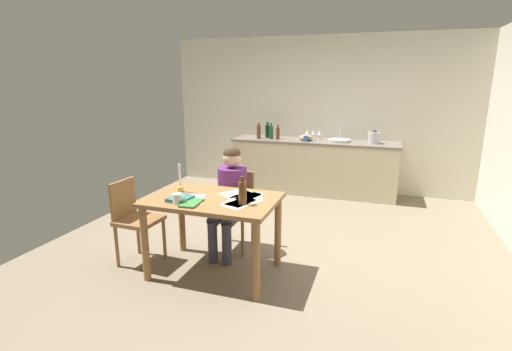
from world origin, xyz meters
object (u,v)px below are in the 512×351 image
Objects in this scene: chair_side_empty at (134,217)px; bottle_oil at (259,132)px; chair_at_table at (235,206)px; sink_unit at (339,140)px; bottle_sauce at (278,133)px; wine_glass_back_left at (307,132)px; dining_table at (213,210)px; stovetop_kettle at (374,137)px; bottle_vinegar at (267,131)px; book_magazine at (192,203)px; bottle_wine_red at (271,132)px; teacup_on_counter at (306,138)px; person_seated at (230,193)px; wine_glass_by_kettle at (313,133)px; candlestick at (180,184)px; mixing_bowl at (306,137)px; wine_glass_near_sink at (319,133)px; coffee_mug at (178,199)px; book_cookery at (180,199)px.

bottle_oil is (0.35, 3.05, 0.52)m from chair_side_empty.
sink_unit reaches higher than chair_at_table.
chair_side_empty is 3.20m from bottle_sauce.
chair_side_empty is 5.72× the size of wine_glass_back_left.
dining_table is 3.39m from stovetop_kettle.
stovetop_kettle is at bearing 54.50° from chair_side_empty.
book_magazine is at bearing -84.72° from bottle_vinegar.
bottle_wine_red is 0.62m from teacup_on_counter.
wine_glass_by_kettle is at bearing 81.60° from person_seated.
sink_unit is at bearing 70.67° from chair_at_table.
candlestick is (-0.40, 0.09, 0.20)m from dining_table.
stovetop_kettle reaches higher than chair_side_empty.
mixing_bowl reaches higher than book_magazine.
stovetop_kettle is 1.43× the size of wine_glass_by_kettle.
bottle_vinegar is at bearing 98.78° from chair_at_table.
sink_unit reaches higher than wine_glass_back_left.
chair_side_empty is 5.72× the size of wine_glass_by_kettle.
stovetop_kettle is at bearing -9.56° from wine_glass_near_sink.
bottle_wine_red is (-0.28, 2.51, 0.33)m from person_seated.
bottle_sauce is 0.70m from wine_glass_near_sink.
wine_glass_by_kettle is 1.39× the size of teacup_on_counter.
candlestick reaches higher than dining_table.
wine_glass_back_left is (0.49, 3.50, 0.18)m from coffee_mug.
bottle_wine_red is at bearing 7.24° from bottle_oil.
mixing_bowl is 0.10m from teacup_on_counter.
book_cookery is at bearing -100.13° from teacup_on_counter.
teacup_on_counter reaches higher than chair_side_empty.
bottle_oil is (-0.52, 2.99, 0.36)m from dining_table.
wine_glass_near_sink is (0.51, 2.59, 0.52)m from chair_at_table.
bottle_wine_red is (-1.14, -0.08, 0.09)m from sink_unit.
book_magazine is 3.64m from stovetop_kettle.
mixing_bowl is 1.46× the size of wine_glass_near_sink.
wine_glass_near_sink reaches higher than dining_table.
stovetop_kettle is 0.90m from wine_glass_near_sink.
coffee_mug is 0.81× the size of wine_glass_near_sink.
bottle_wine_red is 0.12m from bottle_sauce.
book_magazine is 0.96× the size of bottle_wine_red.
candlestick is 3.25m from wine_glass_by_kettle.
candlestick reaches higher than wine_glass_back_left.
stovetop_kettle reaches higher than teacup_on_counter.
wine_glass_near_sink is 0.35m from teacup_on_counter.
book_magazine is (-0.10, -0.23, 0.13)m from dining_table.
wine_glass_by_kettle is (0.77, 3.15, 0.15)m from candlestick.
bottle_vinegar is at bearing 163.17° from teacup_on_counter.
book_cookery is 0.84× the size of bottle_vinegar.
bottle_sauce is at bearing -159.35° from wine_glass_by_kettle.
bottle_sauce is 1.08× the size of mixing_bowl.
chair_at_table is 3.91× the size of book_cookery.
sink_unit is at bearing 3.83° from bottle_sauce.
chair_side_empty is (-0.88, -0.06, -0.16)m from dining_table.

